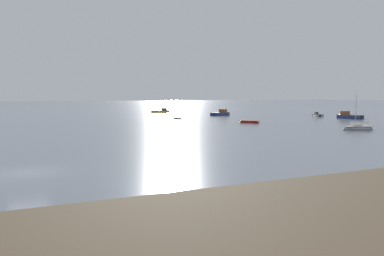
{
  "coord_description": "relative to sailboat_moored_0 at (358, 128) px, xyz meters",
  "views": [
    {
      "loc": [
        -3.01,
        -29.29,
        5.04
      ],
      "look_at": [
        26.08,
        27.05,
        0.21
      ],
      "focal_mm": 39.51,
      "sensor_mm": 36.0,
      "label": 1
    }
  ],
  "objects": [
    {
      "name": "ground_plane",
      "position": [
        -47.64,
        -14.95,
        -0.24
      ],
      "size": [
        800.0,
        800.0,
        0.0
      ],
      "primitive_type": "plane",
      "color": "gray"
    },
    {
      "name": "sailboat_moored_0",
      "position": [
        0.0,
        0.0,
        0.0
      ],
      "size": [
        5.18,
        2.73,
        5.55
      ],
      "rotation": [
        0.0,
        0.0,
        2.89
      ],
      "color": "gray",
      "rests_on": "ground"
    },
    {
      "name": "rowboat_moored_0",
      "position": [
        -11.44,
        38.51,
        -0.07
      ],
      "size": [
        1.81,
        4.16,
        0.64
      ],
      "rotation": [
        0.0,
        0.0,
        4.6
      ],
      "color": "gray",
      "rests_on": "ground"
    },
    {
      "name": "motorboat_moored_1",
      "position": [
        23.49,
        23.91,
        0.13
      ],
      "size": [
        3.18,
        6.65,
        2.43
      ],
      "rotation": [
        0.0,
        0.0,
        1.73
      ],
      "color": "navy",
      "rests_on": "ground"
    },
    {
      "name": "rowboat_moored_1",
      "position": [
        -4.88,
        20.95,
        -0.07
      ],
      "size": [
        3.26,
        4.15,
        0.63
      ],
      "rotation": [
        0.0,
        0.0,
        2.12
      ],
      "color": "red",
      "rests_on": "ground"
    },
    {
      "name": "motorboat_moored_2",
      "position": [
        6.42,
        49.25,
        0.13
      ],
      "size": [
        6.82,
        4.59,
        2.46
      ],
      "rotation": [
        0.0,
        0.0,
        0.4
      ],
      "color": "navy",
      "rests_on": "ground"
    },
    {
      "name": "motorboat_moored_3",
      "position": [
        -0.14,
        72.65,
        0.1
      ],
      "size": [
        6.1,
        2.83,
        2.23
      ],
      "rotation": [
        0.0,
        0.0,
        6.14
      ],
      "color": "gold",
      "rests_on": "ground"
    },
    {
      "name": "motorboat_moored_4",
      "position": [
        24.38,
        33.98,
        -0.01
      ],
      "size": [
        3.82,
        5.1,
        1.68
      ],
      "rotation": [
        0.0,
        0.0,
        1.07
      ],
      "color": "gray",
      "rests_on": "ground"
    }
  ]
}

